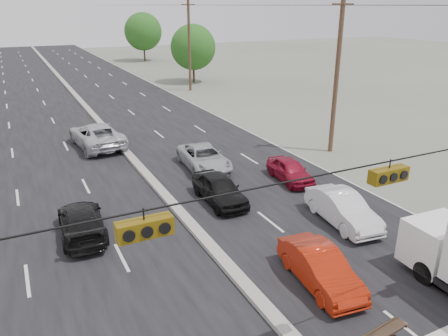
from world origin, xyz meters
The scene contains 14 objects.
road_surface centered at (0.00, 30.00, 0.00)m, with size 20.00×160.00×0.02m, color black.
center_median centered at (0.00, 30.00, 0.10)m, with size 0.50×160.00×0.20m, color gray.
utility_pole_right_b centered at (12.50, 15.00, 5.11)m, with size 1.60×0.30×10.00m.
utility_pole_right_c centered at (12.50, 40.00, 5.11)m, with size 1.60×0.30×10.00m.
traffic_signals centered at (1.40, 0.00, 5.49)m, with size 25.00×0.30×0.54m.
tree_right_mid centered at (15.00, 45.00, 4.34)m, with size 5.60×5.60×7.14m.
tree_right_far centered at (16.00, 70.00, 4.96)m, with size 6.40×6.40×8.16m.
red_sedan centered at (2.44, 3.23, 0.66)m, with size 1.39×4.00×1.32m, color #AD200A.
queue_car_a centered at (2.26, 10.95, 0.70)m, with size 1.66×4.12×1.40m, color black.
queue_car_b centered at (6.23, 6.50, 0.71)m, with size 1.49×4.28×1.41m, color white.
queue_car_c centered at (3.50, 15.67, 0.67)m, with size 2.23×4.85×1.35m, color #AAADB2.
queue_car_e centered at (7.00, 11.74, 0.62)m, with size 1.47×3.66×1.25m, color maroon.
oncoming_near centered at (-4.44, 10.54, 0.64)m, with size 1.81×4.44×1.29m, color black.
oncoming_far centered at (-1.40, 22.90, 0.83)m, with size 2.74×5.95×1.65m, color #B9BAC1.
Camera 1 is at (-6.32, -6.96, 9.26)m, focal length 35.00 mm.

